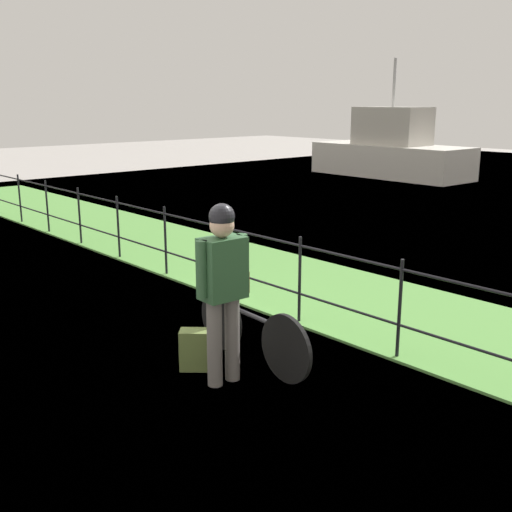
# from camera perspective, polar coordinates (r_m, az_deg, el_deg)

# --- Properties ---
(ground_plane) EXTENTS (60.00, 60.00, 0.00)m
(ground_plane) POSITION_cam_1_polar(r_m,az_deg,el_deg) (6.70, -12.23, -8.46)
(ground_plane) COLOR #9E9993
(grass_strip) EXTENTS (27.00, 2.40, 0.03)m
(grass_strip) POSITION_cam_1_polar(r_m,az_deg,el_deg) (8.52, 5.86, -3.18)
(grass_strip) COLOR #569342
(grass_strip) RESTS_ON ground
(iron_fence) EXTENTS (18.04, 0.04, 1.05)m
(iron_fence) POSITION_cam_1_polar(r_m,az_deg,el_deg) (7.60, 0.33, -0.65)
(iron_fence) COLOR black
(iron_fence) RESTS_ON ground
(bicycle_main) EXTENTS (1.68, 0.18, 0.66)m
(bicycle_main) POSITION_cam_1_polar(r_m,az_deg,el_deg) (6.09, -0.52, -6.94)
(bicycle_main) COLOR black
(bicycle_main) RESTS_ON ground
(wooden_crate) EXTENTS (0.36, 0.32, 0.22)m
(wooden_crate) POSITION_cam_1_polar(r_m,az_deg,el_deg) (6.23, -2.66, -2.36)
(wooden_crate) COLOR brown
(wooden_crate) RESTS_ON bicycle_main
(terrier_dog) EXTENTS (0.32, 0.15, 0.18)m
(terrier_dog) POSITION_cam_1_polar(r_m,az_deg,el_deg) (6.16, -2.54, -0.73)
(terrier_dog) COLOR #4C3D2D
(terrier_dog) RESTS_ON wooden_crate
(cyclist_person) EXTENTS (0.28, 0.54, 1.68)m
(cyclist_person) POSITION_cam_1_polar(r_m,az_deg,el_deg) (5.50, -3.12, -2.11)
(cyclist_person) COLOR slate
(cyclist_person) RESTS_ON ground
(backpack_on_paving) EXTENTS (0.32, 0.33, 0.40)m
(backpack_on_paving) POSITION_cam_1_polar(r_m,az_deg,el_deg) (6.06, -5.73, -8.65)
(backpack_on_paving) COLOR olive
(backpack_on_paving) RESTS_ON ground
(moored_boat_near) EXTENTS (5.68, 2.21, 3.96)m
(moored_boat_near) POSITION_cam_1_polar(r_m,az_deg,el_deg) (22.12, 12.39, 9.46)
(moored_boat_near) COLOR silver
(moored_boat_near) RESTS_ON ground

